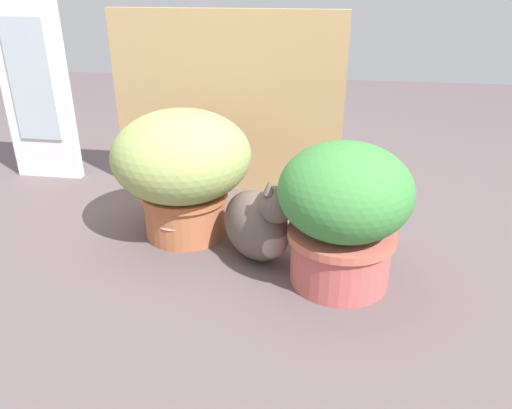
# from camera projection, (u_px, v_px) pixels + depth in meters

# --- Properties ---
(ground_plane) EXTENTS (6.00, 6.00, 0.00)m
(ground_plane) POSITION_uv_depth(u_px,v_px,m) (209.00, 247.00, 1.65)
(ground_plane) COLOR #5B4E50
(cardboard_backdrop) EXTENTS (0.92, 0.03, 0.71)m
(cardboard_backdrop) POSITION_uv_depth(u_px,v_px,m) (227.00, 104.00, 1.96)
(cardboard_backdrop) COLOR tan
(cardboard_backdrop) RESTS_ON ground
(window_panel_white) EXTENTS (0.29, 0.05, 0.78)m
(window_panel_white) POSITION_uv_depth(u_px,v_px,m) (35.00, 88.00, 2.07)
(window_panel_white) COLOR white
(window_panel_white) RESTS_ON ground
(grass_planter) EXTENTS (0.46, 0.46, 0.44)m
(grass_planter) POSITION_uv_depth(u_px,v_px,m) (182.00, 166.00, 1.63)
(grass_planter) COLOR #B66640
(grass_planter) RESTS_ON ground
(leafy_planter) EXTENTS (0.37, 0.37, 0.42)m
(leafy_planter) POSITION_uv_depth(u_px,v_px,m) (344.00, 210.00, 1.37)
(leafy_planter) COLOR #C05953
(leafy_planter) RESTS_ON ground
(cat) EXTENTS (0.30, 0.35, 0.32)m
(cat) POSITION_uv_depth(u_px,v_px,m) (259.00, 224.00, 1.53)
(cat) COLOR brown
(cat) RESTS_ON ground
(mushroom_ornament_pink) EXTENTS (0.12, 0.12, 0.14)m
(mushroom_ornament_pink) POSITION_uv_depth(u_px,v_px,m) (175.00, 218.00, 1.62)
(mushroom_ornament_pink) COLOR silver
(mushroom_ornament_pink) RESTS_ON ground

